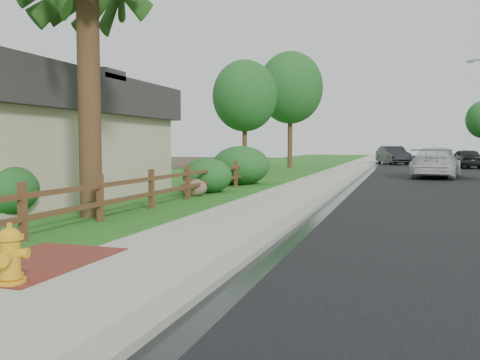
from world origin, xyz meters
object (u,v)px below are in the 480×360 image
(fire_hydrant, at_px, (10,256))
(white_suv, at_px, (436,163))
(ranch_fence, at_px, (171,184))
(dark_car_mid, at_px, (465,158))

(fire_hydrant, xyz_separation_m, white_suv, (6.15, 23.72, 0.37))
(white_suv, bearing_deg, ranch_fence, 70.92)
(fire_hydrant, distance_m, dark_car_mid, 37.05)
(ranch_fence, bearing_deg, dark_car_mid, 68.59)
(ranch_fence, height_order, dark_car_mid, dark_car_mid)
(fire_hydrant, bearing_deg, ranch_fence, 102.73)
(ranch_fence, relative_size, dark_car_mid, 4.06)
(ranch_fence, distance_m, fire_hydrant, 8.63)
(fire_hydrant, bearing_deg, white_suv, 75.46)
(ranch_fence, distance_m, white_suv, 17.30)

